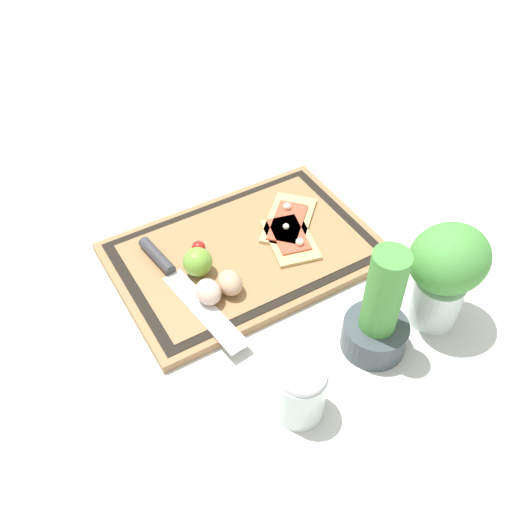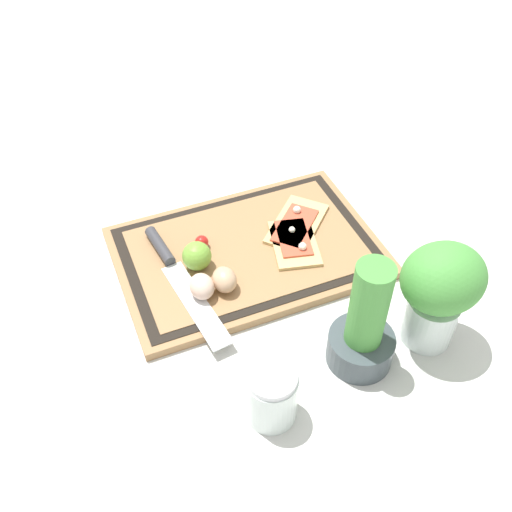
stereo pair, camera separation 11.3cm
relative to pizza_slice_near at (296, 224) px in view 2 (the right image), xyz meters
name	(u,v)px [view 2 (the right image)]	position (x,y,z in m)	size (l,w,h in m)	color
ground_plane	(248,255)	(0.11, 0.02, -0.03)	(6.00, 6.00, 0.00)	silver
cutting_board	(248,252)	(0.11, 0.02, -0.02)	(0.50, 0.34, 0.02)	#997047
pizza_slice_near	(296,224)	(0.00, 0.00, 0.00)	(0.17, 0.17, 0.02)	tan
pizza_slice_far	(294,242)	(0.03, 0.05, 0.00)	(0.11, 0.15, 0.02)	tan
knife	(172,265)	(0.27, 0.02, 0.00)	(0.07, 0.32, 0.02)	silver
egg_brown	(224,280)	(0.19, 0.10, 0.02)	(0.04, 0.05, 0.04)	tan
egg_pink	(202,286)	(0.24, 0.10, 0.02)	(0.04, 0.05, 0.04)	beige
lime	(197,256)	(0.22, 0.03, 0.02)	(0.06, 0.06, 0.06)	#70A838
cherry_tomato_red	(202,242)	(0.20, -0.01, 0.01)	(0.03, 0.03, 0.03)	red
herb_pot	(364,330)	(0.03, 0.32, 0.05)	(0.11, 0.11, 0.22)	#3D474C
sauce_jar	(271,397)	(0.21, 0.36, 0.02)	(0.08, 0.08, 0.10)	silver
herb_glass	(440,290)	(-0.10, 0.32, 0.09)	(0.14, 0.12, 0.21)	silver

